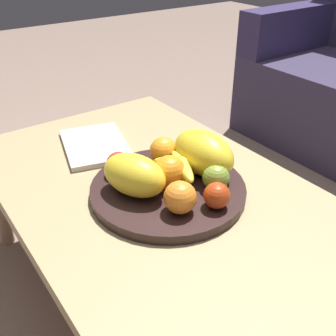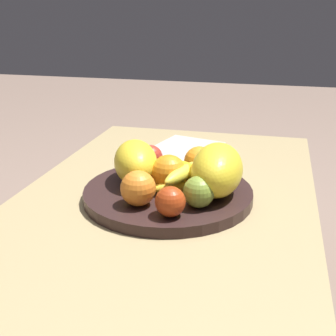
{
  "view_description": "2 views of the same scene",
  "coord_description": "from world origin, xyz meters",
  "px_view_note": "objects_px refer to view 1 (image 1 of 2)",
  "views": [
    {
      "loc": [
        0.65,
        -0.47,
        0.97
      ],
      "look_at": [
        -0.02,
        0.01,
        0.46
      ],
      "focal_mm": 42.86,
      "sensor_mm": 36.0,
      "label": 1
    },
    {
      "loc": [
        0.9,
        0.24,
        0.81
      ],
      "look_at": [
        -0.02,
        0.01,
        0.46
      ],
      "focal_mm": 48.12,
      "sensor_mm": 36.0,
      "label": 2
    }
  ],
  "objects_px": {
    "apple_right": "(118,164)",
    "orange_right": "(164,151)",
    "coffee_table": "(170,212)",
    "magazine": "(95,145)",
    "melon_large_front": "(134,175)",
    "fruit_bowl": "(168,189)",
    "orange_front": "(180,197)",
    "banana_bunch": "(182,171)",
    "orange_left": "(169,172)",
    "apple_front": "(216,177)",
    "melon_smaller_beside": "(203,153)",
    "apple_left": "(217,196)"
  },
  "relations": [
    {
      "from": "apple_right",
      "to": "orange_right",
      "type": "bearing_deg",
      "value": 82.46
    },
    {
      "from": "coffee_table",
      "to": "apple_right",
      "type": "height_order",
      "value": "apple_right"
    },
    {
      "from": "orange_right",
      "to": "magazine",
      "type": "relative_size",
      "value": 0.3
    },
    {
      "from": "coffee_table",
      "to": "melon_large_front",
      "type": "xyz_separation_m",
      "value": [
        -0.04,
        -0.07,
        0.11
      ]
    },
    {
      "from": "fruit_bowl",
      "to": "orange_front",
      "type": "bearing_deg",
      "value": -21.27
    },
    {
      "from": "fruit_bowl",
      "to": "melon_large_front",
      "type": "bearing_deg",
      "value": -103.57
    },
    {
      "from": "apple_right",
      "to": "banana_bunch",
      "type": "relative_size",
      "value": 0.39
    },
    {
      "from": "orange_left",
      "to": "magazine",
      "type": "xyz_separation_m",
      "value": [
        -0.33,
        -0.04,
        -0.06
      ]
    },
    {
      "from": "orange_front",
      "to": "melon_large_front",
      "type": "bearing_deg",
      "value": -160.09
    },
    {
      "from": "apple_right",
      "to": "banana_bunch",
      "type": "distance_m",
      "value": 0.16
    },
    {
      "from": "orange_right",
      "to": "apple_front",
      "type": "height_order",
      "value": "orange_right"
    },
    {
      "from": "orange_right",
      "to": "apple_right",
      "type": "bearing_deg",
      "value": -97.54
    },
    {
      "from": "melon_smaller_beside",
      "to": "orange_front",
      "type": "distance_m",
      "value": 0.18
    },
    {
      "from": "fruit_bowl",
      "to": "apple_right",
      "type": "bearing_deg",
      "value": -146.88
    },
    {
      "from": "banana_bunch",
      "to": "fruit_bowl",
      "type": "bearing_deg",
      "value": -95.05
    },
    {
      "from": "banana_bunch",
      "to": "melon_smaller_beside",
      "type": "bearing_deg",
      "value": 92.81
    },
    {
      "from": "melon_smaller_beside",
      "to": "apple_left",
      "type": "distance_m",
      "value": 0.16
    },
    {
      "from": "orange_left",
      "to": "orange_right",
      "type": "distance_m",
      "value": 0.11
    },
    {
      "from": "apple_right",
      "to": "magazine",
      "type": "xyz_separation_m",
      "value": [
        -0.21,
        0.04,
        -0.05
      ]
    },
    {
      "from": "orange_left",
      "to": "melon_large_front",
      "type": "bearing_deg",
      "value": -105.18
    },
    {
      "from": "melon_large_front",
      "to": "apple_left",
      "type": "distance_m",
      "value": 0.2
    },
    {
      "from": "apple_right",
      "to": "magazine",
      "type": "relative_size",
      "value": 0.25
    },
    {
      "from": "orange_right",
      "to": "apple_left",
      "type": "distance_m",
      "value": 0.23
    },
    {
      "from": "fruit_bowl",
      "to": "apple_front",
      "type": "height_order",
      "value": "apple_front"
    },
    {
      "from": "apple_front",
      "to": "apple_left",
      "type": "distance_m",
      "value": 0.07
    },
    {
      "from": "apple_front",
      "to": "apple_right",
      "type": "bearing_deg",
      "value": -140.52
    },
    {
      "from": "apple_left",
      "to": "fruit_bowl",
      "type": "bearing_deg",
      "value": -164.29
    },
    {
      "from": "fruit_bowl",
      "to": "apple_front",
      "type": "bearing_deg",
      "value": 46.89
    },
    {
      "from": "apple_front",
      "to": "banana_bunch",
      "type": "bearing_deg",
      "value": -149.67
    },
    {
      "from": "orange_front",
      "to": "apple_left",
      "type": "bearing_deg",
      "value": 65.69
    },
    {
      "from": "coffee_table",
      "to": "melon_large_front",
      "type": "distance_m",
      "value": 0.14
    },
    {
      "from": "melon_large_front",
      "to": "melon_smaller_beside",
      "type": "xyz_separation_m",
      "value": [
        0.02,
        0.19,
        0.01
      ]
    },
    {
      "from": "melon_large_front",
      "to": "magazine",
      "type": "height_order",
      "value": "melon_large_front"
    },
    {
      "from": "fruit_bowl",
      "to": "orange_right",
      "type": "height_order",
      "value": "orange_right"
    },
    {
      "from": "coffee_table",
      "to": "orange_right",
      "type": "bearing_deg",
      "value": 151.79
    },
    {
      "from": "magazine",
      "to": "melon_large_front",
      "type": "bearing_deg",
      "value": 6.66
    },
    {
      "from": "magazine",
      "to": "orange_front",
      "type": "bearing_deg",
      "value": 14.86
    },
    {
      "from": "magazine",
      "to": "banana_bunch",
      "type": "bearing_deg",
      "value": 28.33
    },
    {
      "from": "fruit_bowl",
      "to": "apple_left",
      "type": "distance_m",
      "value": 0.15
    },
    {
      "from": "melon_large_front",
      "to": "orange_front",
      "type": "relative_size",
      "value": 2.2
    },
    {
      "from": "apple_front",
      "to": "magazine",
      "type": "xyz_separation_m",
      "value": [
        -0.41,
        -0.12,
        -0.05
      ]
    },
    {
      "from": "orange_right",
      "to": "apple_right",
      "type": "height_order",
      "value": "orange_right"
    },
    {
      "from": "orange_front",
      "to": "magazine",
      "type": "height_order",
      "value": "orange_front"
    },
    {
      "from": "orange_front",
      "to": "apple_left",
      "type": "distance_m",
      "value": 0.09
    },
    {
      "from": "apple_front",
      "to": "melon_large_front",
      "type": "bearing_deg",
      "value": -120.66
    },
    {
      "from": "fruit_bowl",
      "to": "magazine",
      "type": "relative_size",
      "value": 1.55
    },
    {
      "from": "apple_front",
      "to": "magazine",
      "type": "bearing_deg",
      "value": -163.3
    },
    {
      "from": "melon_smaller_beside",
      "to": "apple_right",
      "type": "relative_size",
      "value": 2.95
    },
    {
      "from": "melon_large_front",
      "to": "orange_left",
      "type": "xyz_separation_m",
      "value": [
        0.02,
        0.09,
        -0.01
      ]
    },
    {
      "from": "apple_right",
      "to": "melon_large_front",
      "type": "bearing_deg",
      "value": -5.43
    }
  ]
}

